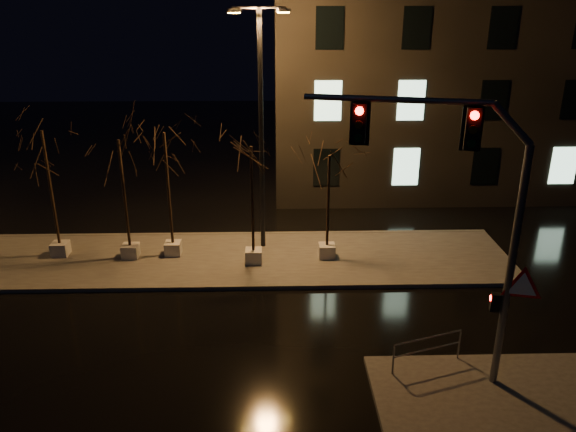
{
  "coord_description": "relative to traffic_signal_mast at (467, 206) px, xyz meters",
  "views": [
    {
      "loc": [
        1.38,
        -14.92,
        10.02
      ],
      "look_at": [
        1.87,
        3.74,
        2.8
      ],
      "focal_mm": 35.0,
      "sensor_mm": 36.0,
      "label": 1
    }
  ],
  "objects": [
    {
      "name": "ground",
      "position": [
        -6.18,
        1.93,
        -5.21
      ],
      "size": [
        90.0,
        90.0,
        0.0
      ],
      "primitive_type": "plane",
      "color": "black",
      "rests_on": "ground"
    },
    {
      "name": "median",
      "position": [
        -6.18,
        7.93,
        -5.14
      ],
      "size": [
        22.0,
        5.0,
        0.15
      ],
      "primitive_type": "cube",
      "color": "#46443F",
      "rests_on": "ground"
    },
    {
      "name": "sidewalk_corner",
      "position": [
        1.32,
        -1.57,
        -5.14
      ],
      "size": [
        7.0,
        5.0,
        0.15
      ],
      "primitive_type": "cube",
      "color": "#46443F",
      "rests_on": "ground"
    },
    {
      "name": "building",
      "position": [
        7.82,
        19.93,
        2.29
      ],
      "size": [
        25.0,
        12.0,
        15.0
      ],
      "primitive_type": "cube",
      "color": "black",
      "rests_on": "ground"
    },
    {
      "name": "tree_0",
      "position": [
        -13.64,
        8.32,
        -1.0
      ],
      "size": [
        1.8,
        1.8,
        5.36
      ],
      "color": "#B8B5AC",
      "rests_on": "median"
    },
    {
      "name": "tree_1",
      "position": [
        -10.69,
        8.02,
        -1.24
      ],
      "size": [
        1.8,
        1.8,
        5.04
      ],
      "color": "#B8B5AC",
      "rests_on": "median"
    },
    {
      "name": "tree_2",
      "position": [
        -8.99,
        8.24,
        -1.07
      ],
      "size": [
        1.8,
        1.8,
        5.27
      ],
      "color": "#B8B5AC",
      "rests_on": "median"
    },
    {
      "name": "tree_3",
      "position": [
        -5.65,
        7.42,
        -1.34
      ],
      "size": [
        1.8,
        1.8,
        4.9
      ],
      "color": "#B8B5AC",
      "rests_on": "median"
    },
    {
      "name": "tree_4",
      "position": [
        -2.67,
        7.83,
        -1.71
      ],
      "size": [
        1.8,
        1.8,
        4.41
      ],
      "color": "#B8B5AC",
      "rests_on": "median"
    },
    {
      "name": "traffic_signal_mast",
      "position": [
        0.0,
        0.0,
        0.0
      ],
      "size": [
        6.14,
        1.66,
        7.71
      ],
      "rotation": [
        0.0,
        0.0,
        -0.24
      ],
      "color": "#56585E",
      "rests_on": "sidewalk_corner"
    },
    {
      "name": "streetlight_main",
      "position": [
        -5.29,
        9.04,
        0.5
      ],
      "size": [
        2.35,
        1.05,
        9.65
      ],
      "rotation": [
        0.0,
        0.0,
        0.34
      ],
      "color": "black",
      "rests_on": "median"
    },
    {
      "name": "guard_rail_a",
      "position": [
        -0.48,
        0.43,
        -4.43
      ],
      "size": [
        2.13,
        0.75,
        0.97
      ],
      "rotation": [
        0.0,
        0.0,
        0.32
      ],
      "color": "#56585E",
      "rests_on": "sidewalk_corner"
    }
  ]
}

